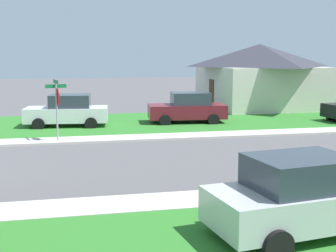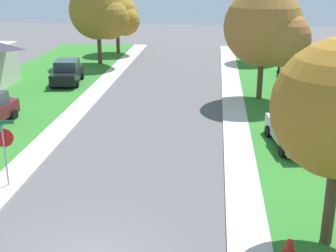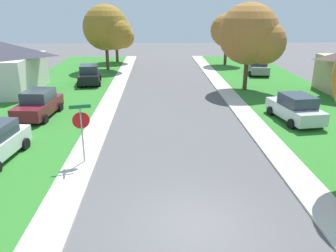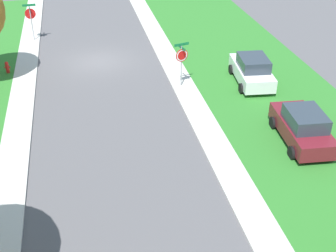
# 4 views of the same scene
# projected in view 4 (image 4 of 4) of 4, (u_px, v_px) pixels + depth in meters

# --- Properties ---
(ground_plane) EXTENTS (120.00, 120.00, 0.00)m
(ground_plane) POSITION_uv_depth(u_px,v_px,m) (99.00, 62.00, 29.97)
(ground_plane) COLOR #565456
(sidewalk_east) EXTENTS (1.40, 56.00, 0.10)m
(sidewalk_east) POSITION_uv_depth(u_px,v_px,m) (11.00, 179.00, 19.11)
(sidewalk_east) COLOR beige
(sidewalk_east) RESTS_ON ground
(sidewalk_west) EXTENTS (1.40, 56.00, 0.10)m
(sidewalk_west) POSITION_uv_depth(u_px,v_px,m) (220.00, 153.00, 20.78)
(sidewalk_west) COLOR beige
(sidewalk_west) RESTS_ON ground
(lawn_west) EXTENTS (8.00, 56.00, 0.08)m
(lawn_west) POSITION_uv_depth(u_px,v_px,m) (313.00, 142.00, 21.62)
(lawn_west) COLOR #2D7528
(lawn_west) RESTS_ON ground
(stop_sign_near_corner) EXTENTS (0.92, 0.92, 2.77)m
(stop_sign_near_corner) POSITION_uv_depth(u_px,v_px,m) (31.00, 16.00, 32.30)
(stop_sign_near_corner) COLOR #9E9EA3
(stop_sign_near_corner) RESTS_ON ground
(stop_sign_far_corner) EXTENTS (0.90, 0.90, 2.77)m
(stop_sign_far_corner) POSITION_uv_depth(u_px,v_px,m) (182.00, 58.00, 25.74)
(stop_sign_far_corner) COLOR #9E9EA3
(stop_sign_far_corner) RESTS_ON ground
(car_white_far_down_street) EXTENTS (2.38, 4.47, 1.76)m
(car_white_far_down_street) POSITION_uv_depth(u_px,v_px,m) (252.00, 70.00, 26.70)
(car_white_far_down_street) COLOR white
(car_white_far_down_street) RESTS_ON ground
(car_maroon_behind_trees) EXTENTS (2.31, 4.44, 1.76)m
(car_maroon_behind_trees) POSITION_uv_depth(u_px,v_px,m) (302.00, 127.00, 21.20)
(car_maroon_behind_trees) COLOR maroon
(car_maroon_behind_trees) RESTS_ON ground
(fire_hydrant) EXTENTS (0.38, 0.22, 0.83)m
(fire_hydrant) POSITION_uv_depth(u_px,v_px,m) (7.00, 67.00, 28.11)
(fire_hydrant) COLOR red
(fire_hydrant) RESTS_ON ground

